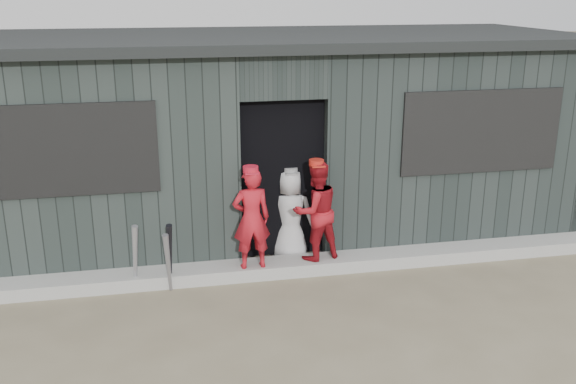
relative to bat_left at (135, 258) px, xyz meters
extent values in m
plane|color=brown|center=(1.72, -1.69, -0.39)|extent=(80.00, 80.00, 0.00)
cube|color=gray|center=(1.72, 0.13, -0.32)|extent=(8.00, 0.36, 0.15)
cone|color=#96969E|center=(0.00, 0.00, 0.00)|extent=(0.14, 0.22, 0.79)
cone|color=gray|center=(0.35, -0.14, -0.04)|extent=(0.10, 0.21, 0.72)
cone|color=black|center=(0.37, -0.02, 0.00)|extent=(0.09, 0.28, 0.79)
imported|color=#AB1520|center=(1.29, 0.05, 0.34)|extent=(0.44, 0.30, 1.17)
imported|color=maroon|center=(2.06, 0.16, 0.34)|extent=(0.67, 0.58, 1.17)
imported|color=#AEAEAE|center=(1.82, 0.49, 0.18)|extent=(0.65, 0.53, 1.16)
cube|color=black|center=(1.72, 1.81, 0.81)|extent=(7.60, 2.70, 2.20)
cube|color=#282F2D|center=(-0.53, 0.41, 0.86)|extent=(3.50, 0.20, 2.50)
cube|color=#252C2B|center=(3.97, 0.41, 0.86)|extent=(3.50, 0.20, 2.50)
cube|color=#242B29|center=(1.72, 0.41, 1.86)|extent=(1.00, 0.20, 0.50)
cube|color=#2A3230|center=(5.62, 1.81, 0.86)|extent=(0.20, 3.00, 2.50)
cube|color=#272F2C|center=(1.72, 3.21, 0.86)|extent=(8.00, 0.20, 2.50)
cube|color=black|center=(1.72, 1.81, 2.17)|extent=(8.30, 3.30, 0.12)
cube|color=black|center=(-0.68, 0.29, 1.16)|extent=(2.00, 0.04, 1.00)
cube|color=black|center=(4.12, 0.29, 1.16)|extent=(2.00, 0.04, 1.00)
cube|color=black|center=(1.41, 0.96, 0.96)|extent=(0.19, 0.19, 0.88)
cube|color=black|center=(1.76, 0.77, 0.91)|extent=(0.22, 0.19, 0.85)
camera|label=1|loc=(0.37, -6.62, 2.80)|focal=40.00mm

